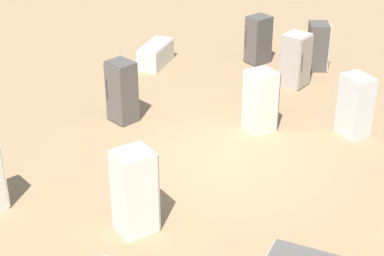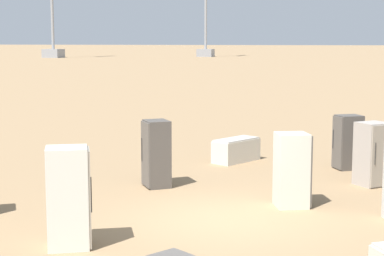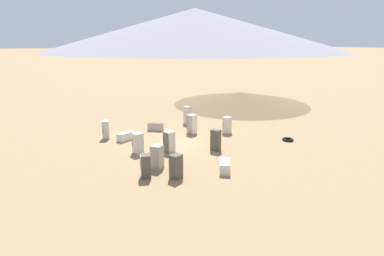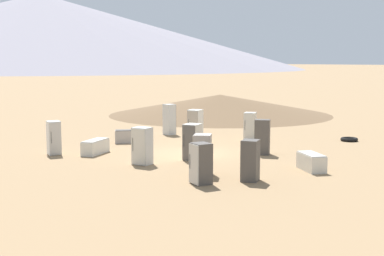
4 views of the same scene
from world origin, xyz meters
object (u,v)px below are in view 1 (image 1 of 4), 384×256
Objects in this scene: discarded_fridge_3 at (296,60)px; discarded_fridge_8 at (122,92)px; discarded_fridge_0 at (135,192)px; discarded_fridge_12 at (261,101)px; discarded_fridge_9 at (356,106)px; discarded_fridge_11 at (258,40)px; discarded_fridge_5 at (318,46)px; discarded_fridge_6 at (156,54)px.

discarded_fridge_8 is at bearing -25.79° from discarded_fridge_3.
discarded_fridge_0 is 5.29m from discarded_fridge_12.
discarded_fridge_3 is 3.36m from discarded_fridge_9.
discarded_fridge_9 reaches higher than discarded_fridge_3.
discarded_fridge_3 is 1.04× the size of discarded_fridge_11.
discarded_fridge_8 is 1.04× the size of discarded_fridge_9.
discarded_fridge_9 is 2.43m from discarded_fridge_12.
discarded_fridge_9 is 1.05× the size of discarded_fridge_11.
discarded_fridge_6 is at bearing -91.63° from discarded_fridge_5.
discarded_fridge_9 is at bearing 164.04° from discarded_fridge_11.
discarded_fridge_5 is at bearing -101.98° from discarded_fridge_8.
discarded_fridge_3 is at bearing 178.57° from discarded_fridge_6.
discarded_fridge_8 reaches higher than discarded_fridge_11.
discarded_fridge_11 is (0.31, 3.34, 0.43)m from discarded_fridge_6.
discarded_fridge_0 is at bearing -64.42° from discarded_fridge_12.
discarded_fridge_0 reaches higher than discarded_fridge_9.
discarded_fridge_8 reaches higher than discarded_fridge_9.
discarded_fridge_3 is 5.55m from discarded_fridge_8.
discarded_fridge_12 reaches higher than discarded_fridge_6.
discarded_fridge_0 is 9.02m from discarded_fridge_6.
discarded_fridge_3 is 4.65m from discarded_fridge_6.
discarded_fridge_12 is at bearing 137.55° from discarded_fridge_11.
discarded_fridge_0 is 1.07× the size of discarded_fridge_8.
discarded_fridge_6 is at bearing -72.50° from discarded_fridge_3.
discarded_fridge_8 is (1.60, -5.31, 0.04)m from discarded_fridge_3.
discarded_fridge_11 is (-8.60, 4.66, -0.13)m from discarded_fridge_0.
discarded_fridge_12 is (3.84, -2.86, 0.07)m from discarded_fridge_5.
discarded_fridge_12 is at bearing 142.73° from discarded_fridge_6.
discarded_fridge_8 is at bearing -125.32° from discarded_fridge_9.
discarded_fridge_5 is at bearing 121.23° from discarded_fridge_12.
discarded_fridge_8 is at bearing -129.12° from discarded_fridge_12.
discarded_fridge_8 is 3.71m from discarded_fridge_12.
discarded_fridge_5 reaches higher than discarded_fridge_6.
discarded_fridge_9 is 5.45m from discarded_fridge_11.
discarded_fridge_8 is at bearing 98.49° from discarded_fridge_11.
discarded_fridge_9 reaches higher than discarded_fridge_11.
discarded_fridge_3 is 1.60m from discarded_fridge_5.
discarded_fridge_0 reaches higher than discarded_fridge_3.
discarded_fridge_6 is at bearing -177.92° from discarded_fridge_12.
discarded_fridge_9 is at bearing 57.52° from discarded_fridge_3.
discarded_fridge_9 is (5.62, 4.60, 0.46)m from discarded_fridge_6.
discarded_fridge_5 is 1.95m from discarded_fridge_11.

